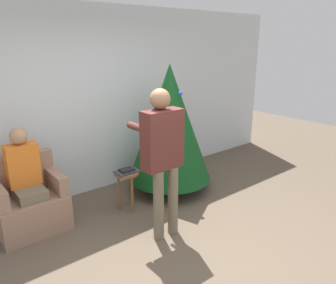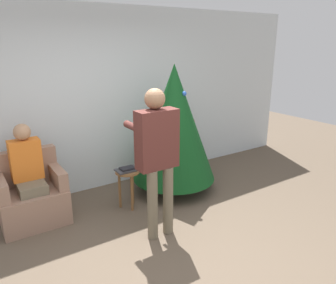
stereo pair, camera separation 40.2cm
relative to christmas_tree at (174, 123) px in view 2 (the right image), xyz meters
The scene contains 9 objects.
ground_plane 2.09m from the christmas_tree, 124.89° to the right, with size 14.00×14.00×0.00m, color brown.
wall_back 1.31m from the christmas_tree, 144.07° to the left, with size 8.00×0.06×2.70m.
christmas_tree is the anchor object (origin of this frame).
armchair 2.15m from the christmas_tree, behind, with size 0.78×0.65×0.88m.
person_seated 2.05m from the christmas_tree, behind, with size 0.36×0.46×1.25m.
person_standing 1.23m from the christmas_tree, 133.09° to the right, with size 0.48×0.57×1.72m.
side_stool 1.06m from the christmas_tree, behind, with size 0.32×0.32×0.54m.
laptop 0.99m from the christmas_tree, behind, with size 0.30×0.20×0.02m.
book 0.98m from the christmas_tree, behind, with size 0.19×0.14×0.02m.
Camera 2 is at (-1.59, -2.34, 2.19)m, focal length 35.00 mm.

